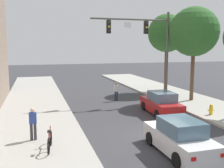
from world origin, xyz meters
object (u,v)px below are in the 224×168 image
object	(u,v)px
pedestrian_sidewalk_left_walker	(33,122)
street_tree_third	(167,33)
car_lead_red	(161,104)
bicycle_leaning	(50,141)
car_following_white	(180,138)
street_tree_second	(194,32)
fire_hydrant	(211,109)
pedestrian_crossing_road	(116,91)
traffic_signal_mast	(147,39)

from	to	relation	value
pedestrian_sidewalk_left_walker	street_tree_third	bearing A→B (deg)	41.64
car_lead_red	bicycle_leaning	world-z (taller)	car_lead_red
car_following_white	street_tree_second	bearing A→B (deg)	54.96
car_lead_red	car_following_white	size ratio (longest dim) A/B	1.02
car_following_white	pedestrian_sidewalk_left_walker	bearing A→B (deg)	153.01
car_lead_red	bicycle_leaning	distance (m)	9.48
pedestrian_sidewalk_left_walker	fire_hydrant	xyz separation A→B (m)	(11.66, 1.83, -0.56)
bicycle_leaning	fire_hydrant	world-z (taller)	bicycle_leaning
fire_hydrant	pedestrian_crossing_road	bearing A→B (deg)	124.11
pedestrian_crossing_road	car_following_white	bearing A→B (deg)	-93.33
bicycle_leaning	street_tree_third	world-z (taller)	street_tree_third
traffic_signal_mast	bicycle_leaning	bearing A→B (deg)	-133.59
bicycle_leaning	car_following_white	bearing A→B (deg)	-16.96
bicycle_leaning	street_tree_second	bearing A→B (deg)	32.99
car_lead_red	street_tree_second	bearing A→B (deg)	34.77
traffic_signal_mast	car_following_white	xyz separation A→B (m)	(-2.97, -10.70, -4.63)
traffic_signal_mast	car_lead_red	size ratio (longest dim) A/B	1.74
car_lead_red	fire_hydrant	xyz separation A→B (m)	(2.91, -1.69, -0.22)
traffic_signal_mast	street_tree_third	world-z (taller)	street_tree_third
pedestrian_sidewalk_left_walker	street_tree_second	xyz separation A→B (m)	(13.16, 6.58, 4.92)
car_following_white	street_tree_second	xyz separation A→B (m)	(6.86, 9.79, 5.26)
fire_hydrant	street_tree_second	world-z (taller)	street_tree_second
pedestrian_crossing_road	traffic_signal_mast	bearing A→B (deg)	-28.34
traffic_signal_mast	street_tree_third	distance (m)	6.17
car_following_white	fire_hydrant	xyz separation A→B (m)	(5.36, 5.04, -0.22)
bicycle_leaning	street_tree_second	xyz separation A→B (m)	(12.45, 8.08, 5.44)
traffic_signal_mast	street_tree_second	world-z (taller)	street_tree_second
traffic_signal_mast	pedestrian_crossing_road	world-z (taller)	traffic_signal_mast
bicycle_leaning	pedestrian_sidewalk_left_walker	bearing A→B (deg)	115.36
car_lead_red	street_tree_second	size ratio (longest dim) A/B	0.54
car_following_white	pedestrian_crossing_road	world-z (taller)	pedestrian_crossing_road
fire_hydrant	pedestrian_sidewalk_left_walker	bearing A→B (deg)	-171.10
traffic_signal_mast	pedestrian_crossing_road	distance (m)	5.14
pedestrian_sidewalk_left_walker	bicycle_leaning	xyz separation A→B (m)	(0.71, -1.50, -0.52)
pedestrian_sidewalk_left_walker	pedestrian_crossing_road	bearing A→B (deg)	51.24
street_tree_third	bicycle_leaning	bearing A→B (deg)	-133.41
pedestrian_sidewalk_left_walker	bicycle_leaning	distance (m)	1.75
traffic_signal_mast	car_lead_red	bearing A→B (deg)	-97.47
traffic_signal_mast	bicycle_leaning	size ratio (longest dim) A/B	4.26
bicycle_leaning	fire_hydrant	xyz separation A→B (m)	(10.95, 3.33, -0.03)
pedestrian_sidewalk_left_walker	street_tree_third	distance (m)	18.69
street_tree_third	car_following_white	bearing A→B (deg)	-115.24
traffic_signal_mast	street_tree_third	xyz separation A→B (m)	(4.18, 4.47, 0.75)
pedestrian_crossing_road	street_tree_third	xyz separation A→B (m)	(6.46, 3.24, 5.19)
pedestrian_sidewalk_left_walker	bicycle_leaning	bearing A→B (deg)	-64.64
car_lead_red	street_tree_third	bearing A→B (deg)	60.91
traffic_signal_mast	street_tree_third	size ratio (longest dim) A/B	0.94
traffic_signal_mast	fire_hydrant	world-z (taller)	traffic_signal_mast
car_lead_red	car_following_white	distance (m)	7.16
car_lead_red	pedestrian_sidewalk_left_walker	world-z (taller)	pedestrian_sidewalk_left_walker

